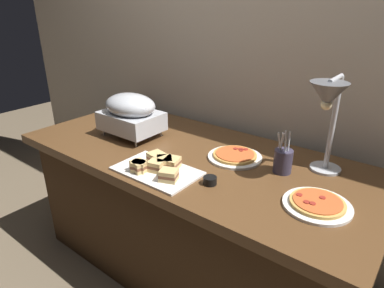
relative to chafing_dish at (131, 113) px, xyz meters
The scene contains 10 objects.
ground_plane 0.99m from the chafing_dish, ahead, with size 8.00×8.00×0.00m, color brown.
back_wall 0.73m from the chafing_dish, 51.49° to the left, with size 4.40×0.04×2.40m, color #B7A893.
buffet_table 0.66m from the chafing_dish, ahead, with size 1.90×0.84×0.76m.
chafing_dish is the anchor object (origin of this frame).
heat_lamp 1.06m from the chafing_dish, ahead, with size 0.15×0.30×0.45m.
pizza_plate_front 1.12m from the chafing_dish, ahead, with size 0.26×0.26×0.03m.
pizza_plate_center 0.66m from the chafing_dish, ahead, with size 0.27×0.27×0.03m.
sandwich_platter 0.50m from the chafing_dish, 29.17° to the right, with size 0.39×0.24×0.06m.
sauce_cup_near 0.72m from the chafing_dish, 15.01° to the right, with size 0.06×0.06×0.03m.
utensil_holder 0.89m from the chafing_dish, ahead, with size 0.08×0.08×0.21m.
Camera 1 is at (0.98, -1.25, 1.49)m, focal length 31.29 mm.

